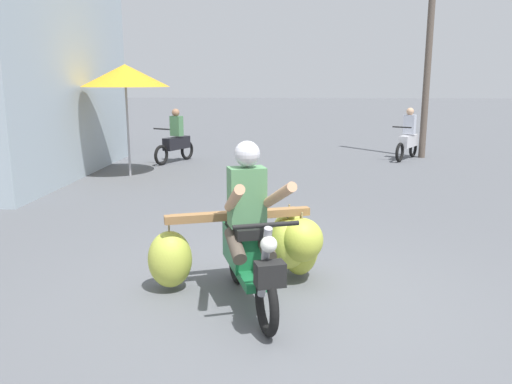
% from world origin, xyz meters
% --- Properties ---
extents(ground_plane, '(120.00, 120.00, 0.00)m').
position_xyz_m(ground_plane, '(0.00, 0.00, 0.00)').
color(ground_plane, '#56595E').
extents(motorbike_main_loaded, '(1.89, 1.98, 1.58)m').
position_xyz_m(motorbike_main_loaded, '(-0.21, 0.39, 0.49)').
color(motorbike_main_loaded, black).
rests_on(motorbike_main_loaded, ground).
extents(motorbike_distant_ahead_left, '(0.93, 1.43, 1.40)m').
position_xyz_m(motorbike_distant_ahead_left, '(3.32, 9.61, 0.57)').
color(motorbike_distant_ahead_left, black).
rests_on(motorbike_distant_ahead_left, ground).
extents(motorbike_distant_ahead_right, '(0.83, 1.50, 1.40)m').
position_xyz_m(motorbike_distant_ahead_right, '(-2.90, 8.75, 0.57)').
color(motorbike_distant_ahead_right, black).
rests_on(motorbike_distant_ahead_right, ground).
extents(shopfront_building, '(3.33, 6.83, 4.46)m').
position_xyz_m(shopfront_building, '(-6.16, 6.62, 2.23)').
color(shopfront_building, '#9EADB7').
rests_on(shopfront_building, ground).
extents(market_umbrella_near_shop, '(1.92, 1.92, 2.46)m').
position_xyz_m(market_umbrella_near_shop, '(-3.51, 6.66, 2.22)').
color(market_umbrella_near_shop, '#99999E').
rests_on(market_umbrella_near_shop, ground).
extents(utility_pole, '(0.18, 0.18, 6.21)m').
position_xyz_m(utility_pole, '(3.81, 9.98, 3.11)').
color(utility_pole, brown).
rests_on(utility_pole, ground).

